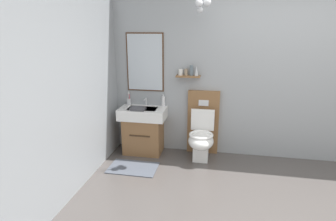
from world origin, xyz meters
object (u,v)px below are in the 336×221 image
at_px(toothbrush_cup, 129,101).
at_px(folded_hand_towel, 138,109).
at_px(soap_dispenser, 163,101).
at_px(toilet, 202,134).
at_px(vanity_sink_left, 143,129).

distance_m(toothbrush_cup, folded_hand_towel, 0.37).
height_order(toothbrush_cup, soap_dispenser, toothbrush_cup).
distance_m(toilet, toothbrush_cup, 1.27).
xyz_separation_m(vanity_sink_left, soap_dispenser, (0.29, 0.16, 0.42)).
bearing_deg(soap_dispenser, toilet, -15.14).
bearing_deg(folded_hand_towel, toothbrush_cup, 130.46).
distance_m(toilet, soap_dispenser, 0.78).
bearing_deg(vanity_sink_left, toothbrush_cup, 151.61).
height_order(soap_dispenser, folded_hand_towel, soap_dispenser).
height_order(vanity_sink_left, folded_hand_towel, folded_hand_towel).
height_order(vanity_sink_left, toothbrush_cup, toothbrush_cup).
distance_m(toothbrush_cup, soap_dispenser, 0.56).
relative_size(toilet, soap_dispenser, 5.26).
bearing_deg(toilet, soap_dispenser, 164.86).
distance_m(soap_dispenser, folded_hand_towel, 0.44).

